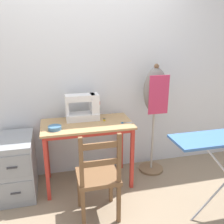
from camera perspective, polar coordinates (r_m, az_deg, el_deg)
name	(u,v)px	position (r m, az deg, el deg)	size (l,w,h in m)	color
ground_plane	(93,195)	(3.00, -4.48, -18.38)	(14.00, 14.00, 0.00)	gray
wall_back	(82,75)	(3.05, -6.97, 8.42)	(10.00, 0.05, 2.55)	silver
sewing_table	(87,132)	(2.89, -5.65, -4.67)	(1.03, 0.54, 0.78)	tan
sewing_machine	(84,108)	(2.94, -6.34, 0.94)	(0.40, 0.19, 0.33)	white
fabric_bowl	(55,128)	(2.72, -12.95, -3.53)	(0.14, 0.14, 0.04)	teal
scissors	(125,123)	(2.86, 2.96, -2.47)	(0.13, 0.06, 0.01)	silver
thread_spool_near_machine	(104,120)	(2.91, -1.78, -1.81)	(0.04, 0.04, 0.03)	yellow
wooden_chair	(98,177)	(2.48, -3.16, -14.69)	(0.40, 0.38, 0.94)	brown
filing_cabinet	(17,166)	(3.04, -20.87, -11.53)	(0.38, 0.58, 0.68)	#93999E
dress_form	(155,98)	(3.09, 9.78, 3.12)	(0.32, 0.32, 1.41)	#846647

